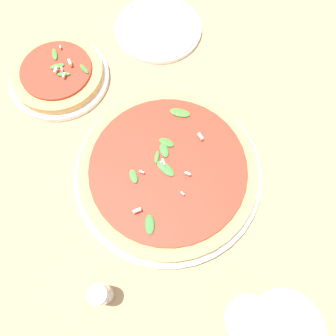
{
  "coord_description": "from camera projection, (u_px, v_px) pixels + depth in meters",
  "views": [
    {
      "loc": [
        0.19,
        0.06,
        0.6
      ],
      "look_at": [
        -0.04,
        0.04,
        0.03
      ],
      "focal_mm": 35.0,
      "sensor_mm": 36.0,
      "label": 1
    }
  ],
  "objects": [
    {
      "name": "pizza_personal_side",
      "position": [
        58.0,
        75.0,
        0.7
      ],
      "size": [
        0.21,
        0.21,
        0.05
      ],
      "color": "white",
      "rests_on": "ground_plane"
    },
    {
      "name": "side_plate_white",
      "position": [
        158.0,
        28.0,
        0.76
      ],
      "size": [
        0.2,
        0.2,
        0.02
      ],
      "color": "white",
      "rests_on": "ground_plane"
    },
    {
      "name": "shaker_pepper",
      "position": [
        101.0,
        295.0,
        0.53
      ],
      "size": [
        0.03,
        0.03,
        0.07
      ],
      "color": "silver",
      "rests_on": "ground_plane"
    },
    {
      "name": "pizza_arugula_main",
      "position": [
        168.0,
        170.0,
        0.62
      ],
      "size": [
        0.36,
        0.36,
        0.05
      ],
      "color": "white",
      "rests_on": "ground_plane"
    },
    {
      "name": "ground_plane",
      "position": [
        147.0,
        189.0,
        0.63
      ],
      "size": [
        6.0,
        6.0,
        0.0
      ],
      "primitive_type": "plane",
      "color": "#9E7A56"
    },
    {
      "name": "wine_glass",
      "position": [
        273.0,
        326.0,
        0.42
      ],
      "size": [
        0.09,
        0.09,
        0.18
      ],
      "color": "white",
      "rests_on": "ground_plane"
    }
  ]
}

